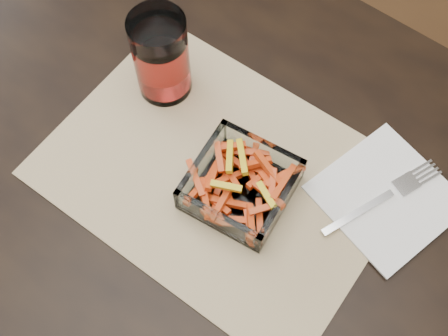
{
  "coord_description": "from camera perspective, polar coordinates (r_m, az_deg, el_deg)",
  "views": [
    {
      "loc": [
        0.33,
        -0.18,
        1.43
      ],
      "look_at": [
        0.13,
        0.07,
        0.78
      ],
      "focal_mm": 45.0,
      "sensor_mm": 36.0,
      "label": 1
    }
  ],
  "objects": [
    {
      "name": "dining_table",
      "position": [
        0.86,
        -9.84,
        -1.84
      ],
      "size": [
        1.6,
        0.9,
        0.75
      ],
      "color": "black",
      "rests_on": "ground"
    },
    {
      "name": "placemat",
      "position": [
        0.76,
        -0.56,
        -0.47
      ],
      "size": [
        0.46,
        0.35,
        0.0
      ],
      "primitive_type": "cube",
      "rotation": [
        0.0,
        0.0,
        0.03
      ],
      "color": "tan",
      "rests_on": "dining_table"
    },
    {
      "name": "glass_bowl",
      "position": [
        0.73,
        1.68,
        -1.84
      ],
      "size": [
        0.14,
        0.14,
        0.05
      ],
      "rotation": [
        0.0,
        0.0,
        0.14
      ],
      "color": "white",
      "rests_on": "placemat"
    },
    {
      "name": "tumbler",
      "position": [
        0.78,
        -6.38,
        11.0
      ],
      "size": [
        0.08,
        0.08,
        0.14
      ],
      "color": "white",
      "rests_on": "placemat"
    },
    {
      "name": "napkin",
      "position": [
        0.77,
        16.16,
        -2.79
      ],
      "size": [
        0.19,
        0.19,
        0.0
      ],
      "primitive_type": "cube",
      "rotation": [
        0.0,
        0.0,
        -0.24
      ],
      "color": "white",
      "rests_on": "placemat"
    },
    {
      "name": "fork",
      "position": [
        0.77,
        16.08,
        -2.77
      ],
      "size": [
        0.08,
        0.18,
        0.0
      ],
      "rotation": [
        0.0,
        0.0,
        -0.37
      ],
      "color": "silver",
      "rests_on": "napkin"
    }
  ]
}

